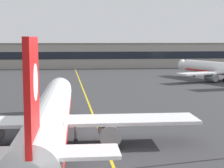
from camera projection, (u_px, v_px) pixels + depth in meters
name	position (u px, v px, depth m)	size (l,w,h in m)	color
taxiway_centreline	(93.00, 114.00, 57.32)	(0.30, 180.00, 0.01)	yellow
airliner_foreground	(51.00, 116.00, 39.72)	(32.03, 41.42, 11.65)	white
safety_cone_by_nose_gear	(66.00, 113.00, 56.79)	(0.44, 0.44, 0.55)	orange
terminal_building	(90.00, 55.00, 148.17)	(118.83, 12.40, 9.75)	#9E998E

